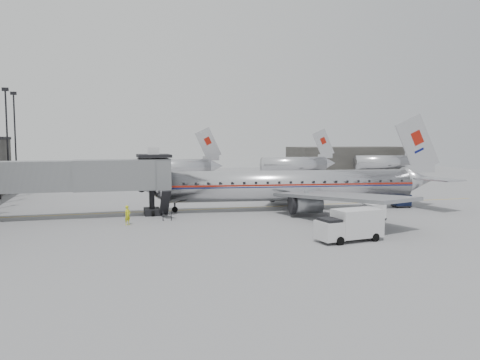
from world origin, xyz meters
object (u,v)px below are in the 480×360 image
object	(u,v)px
service_van	(350,225)
ramp_worker	(128,215)
baggage_cart_white	(374,211)
airliner	(296,185)
baggage_cart_navy	(401,200)

from	to	relation	value
service_van	ramp_worker	xyz separation A→B (m)	(-16.44, 11.77, -0.39)
service_van	baggage_cart_white	size ratio (longest dim) A/B	2.45
service_van	baggage_cart_white	world-z (taller)	service_van
airliner	service_van	world-z (taller)	airliner
baggage_cart_navy	baggage_cart_white	size ratio (longest dim) A/B	0.94
baggage_cart_navy	airliner	bearing A→B (deg)	179.15
ramp_worker	service_van	bearing A→B (deg)	-78.19
baggage_cart_navy	ramp_worker	xyz separation A→B (m)	(-31.22, -2.86, 0.10)
service_van	ramp_worker	distance (m)	20.22
baggage_cart_navy	baggage_cart_white	bearing A→B (deg)	-132.47
baggage_cart_white	service_van	bearing A→B (deg)	-123.57
airliner	service_van	size ratio (longest dim) A/B	6.30
service_van	baggage_cart_white	xyz separation A→B (m)	(7.02, 7.97, -0.45)
baggage_cart_navy	baggage_cart_white	xyz separation A→B (m)	(-7.76, -6.67, 0.04)
airliner	baggage_cart_navy	bearing A→B (deg)	-0.62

